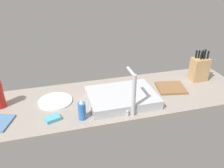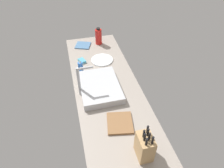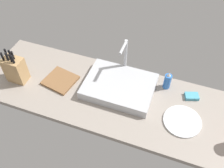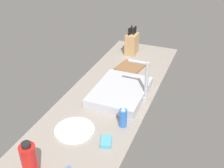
{
  "view_description": "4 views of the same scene",
  "coord_description": "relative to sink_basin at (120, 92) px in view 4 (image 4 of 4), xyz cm",
  "views": [
    {
      "loc": [
        42.85,
        143.04,
        92.93
      ],
      "look_at": [
        2.72,
        -2.65,
        12.98
      ],
      "focal_mm": 37.89,
      "sensor_mm": 36.0,
      "label": 1
    },
    {
      "loc": [
        -138.88,
        29.95,
        130.74
      ],
      "look_at": [
        -4.31,
        -3.72,
        9.92
      ],
      "focal_mm": 32.77,
      "sensor_mm": 36.0,
      "label": 2
    },
    {
      "loc": [
        30.72,
        -97.59,
        134.79
      ],
      "look_at": [
        -5.44,
        2.34,
        12.82
      ],
      "focal_mm": 39.26,
      "sensor_mm": 36.0,
      "label": 3
    },
    {
      "loc": [
        152.11,
        63.47,
        111.61
      ],
      "look_at": [
        -2.18,
        0.83,
        11.57
      ],
      "focal_mm": 44.11,
      "sensor_mm": 36.0,
      "label": 4
    }
  ],
  "objects": [
    {
      "name": "knife_block",
      "position": [
        -71.28,
        -15.53,
        6.78
      ],
      "size": [
        13.56,
        9.52,
        25.47
      ],
      "rotation": [
        0.0,
        0.0,
        0.0
      ],
      "color": "tan",
      "rests_on": "countertop_slab"
    },
    {
      "name": "water_bottle",
      "position": [
        82.18,
        -15.42,
        6.31
      ],
      "size": [
        7.86,
        7.86,
        20.55
      ],
      "color": "red",
      "rests_on": "countertop_slab"
    },
    {
      "name": "sink_basin",
      "position": [
        0.0,
        0.0,
        0.0
      ],
      "size": [
        47.23,
        35.04,
        6.45
      ],
      "primitive_type": "cube",
      "color": "#B7BABF",
      "rests_on": "countertop_slab"
    },
    {
      "name": "dinner_plate",
      "position": [
        45.68,
        -11.74,
        -2.62
      ],
      "size": [
        23.83,
        23.83,
        1.2
      ],
      "primitive_type": "cylinder",
      "color": "white",
      "rests_on": "countertop_slab"
    },
    {
      "name": "faucet",
      "position": [
        -1.79,
        16.46,
        13.76
      ],
      "size": [
        5.5,
        14.17,
        28.98
      ],
      "color": "#B7BABF",
      "rests_on": "countertop_slab"
    },
    {
      "name": "soap_bottle",
      "position": [
        30.29,
        13.2,
        3.03
      ],
      "size": [
        4.96,
        4.96,
        14.33
      ],
      "color": "blue",
      "rests_on": "countertop_slab"
    },
    {
      "name": "countertop_slab",
      "position": [
        1.8,
        -7.22,
        -4.97
      ],
      "size": [
        196.93,
        60.29,
        3.5
      ],
      "primitive_type": "cube",
      "color": "gray",
      "rests_on": "ground"
    },
    {
      "name": "cutting_board",
      "position": [
        -42.26,
        -7.11,
        -2.32
      ],
      "size": [
        24.11,
        22.95,
        1.8
      ],
      "primitive_type": "cube",
      "rotation": [
        0.0,
        0.0,
        -0.18
      ],
      "color": "brown",
      "rests_on": "countertop_slab"
    },
    {
      "name": "dish_sponge",
      "position": [
        48.43,
        9.86,
        -2.02
      ],
      "size": [
        10.44,
        8.55,
        2.4
      ],
      "primitive_type": "cube",
      "rotation": [
        0.0,
        0.0,
        0.32
      ],
      "color": "#4CA3BC",
      "rests_on": "countertop_slab"
    }
  ]
}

